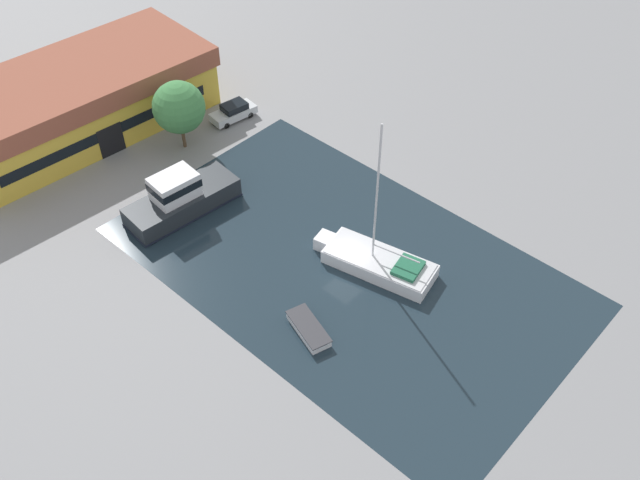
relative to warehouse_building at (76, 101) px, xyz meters
name	(u,v)px	position (x,y,z in m)	size (l,w,h in m)	color
ground_plane	(345,266)	(3.10, -29.92, -3.02)	(440.00, 440.00, 0.00)	gray
water_canal	(345,266)	(3.10, -29.92, -3.02)	(20.95, 34.68, 0.01)	#1E2D38
warehouse_building	(76,101)	(0.00, 0.00, 0.00)	(25.44, 12.94, 5.96)	gold
quay_tree_near_building	(179,107)	(4.59, -9.26, 1.17)	(4.64, 4.64, 6.52)	brown
parked_car	(233,112)	(10.59, -9.30, -2.20)	(4.63, 2.41, 1.63)	silver
sailboat_moored	(377,262)	(4.54, -31.84, -2.34)	(4.93, 9.81, 12.92)	white
motor_cruiser	(180,198)	(-1.25, -16.00, -1.64)	(9.77, 4.33, 3.80)	#23282D
small_dinghy	(309,329)	(-3.43, -32.26, -2.68)	(2.69, 4.22, 0.66)	white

